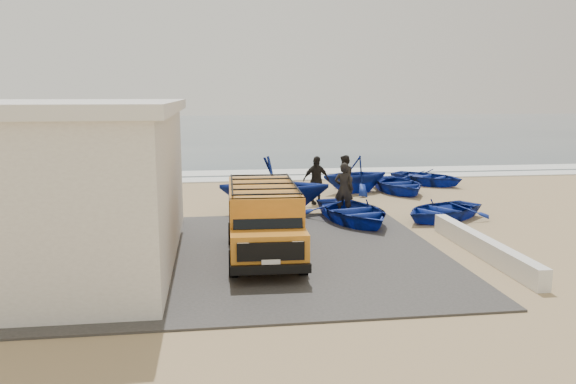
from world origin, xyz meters
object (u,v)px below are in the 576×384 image
boat_mid_left (274,185)px  fisherman_back (316,180)px  building (17,184)px  boat_far_right (427,177)px  boat_near_left (353,211)px  fisherman_front (344,189)px  van (264,218)px  fisherman_middle (344,178)px  boat_near_right (441,210)px  boat_mid_right (398,184)px  boat_far_left (355,174)px  parapet (483,247)px

boat_mid_left → fisherman_back: (1.91, 1.65, -0.10)m
building → boat_far_right: size_ratio=2.54×
boat_near_left → fisherman_front: 1.41m
building → van: (6.43, -0.27, -1.06)m
fisherman_front → fisherman_middle: (0.74, 3.06, -0.04)m
van → fisherman_back: 7.86m
boat_near_right → fisherman_front: size_ratio=1.76×
fisherman_back → boat_far_right: bearing=18.3°
building → fisherman_middle: (10.63, 7.81, -1.21)m
boat_mid_right → fisherman_middle: size_ratio=2.01×
building → boat_mid_left: 9.19m
van → boat_mid_right: bearing=54.9°
boat_near_left → van: bearing=-145.7°
van → boat_near_left: 5.15m
van → fisherman_front: (3.46, 5.02, -0.12)m
boat_far_right → fisherman_back: 7.61m
fisherman_front → boat_mid_left: bearing=13.2°
building → boat_near_left: (9.91, 3.46, -1.74)m
boat_mid_left → boat_mid_right: (6.13, 3.77, -0.69)m
fisherman_middle → fisherman_back: bearing=-28.2°
boat_far_left → boat_far_right: 4.48m
fisherman_middle → fisherman_back: 1.56m
van → boat_far_right: (9.24, 11.40, -0.73)m
boat_far_left → fisherman_back: 3.31m
van → fisherman_middle: van is taller
boat_near_left → building: bearing=-173.4°
boat_near_right → boat_mid_left: boat_mid_left is taller
boat_near_right → boat_mid_right: bearing=146.7°
boat_far_left → fisherman_back: bearing=-58.6°
boat_far_right → boat_near_left: bearing=-166.5°
boat_mid_right → fisherman_back: size_ratio=1.94×
boat_far_left → fisherman_middle: size_ratio=1.68×
fisherman_front → fisherman_back: bearing=-47.2°
fisherman_front → fisherman_middle: bearing=-75.8°
boat_near_left → boat_far_left: (1.62, 6.00, 0.43)m
boat_near_right → boat_far_right: bearing=131.7°
van → fisherman_middle: 9.11m
parapet → boat_mid_right: boat_mid_right is taller
boat_far_left → building: bearing=-65.9°
parapet → fisherman_back: 8.71m
parapet → boat_near_left: size_ratio=1.48×
parapet → boat_mid_left: boat_mid_left is taller
boat_far_right → parapet: bearing=-144.2°
van → boat_far_left: van is taller
boat_near_left → boat_far_right: (5.75, 7.67, -0.04)m
van → boat_near_left: (3.48, 3.73, -0.69)m
fisherman_back → building: bearing=-156.8°
van → parapet: bearing=-5.3°
boat_near_right → fisherman_front: fisherman_front is taller
boat_near_right → fisherman_front: bearing=-140.8°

